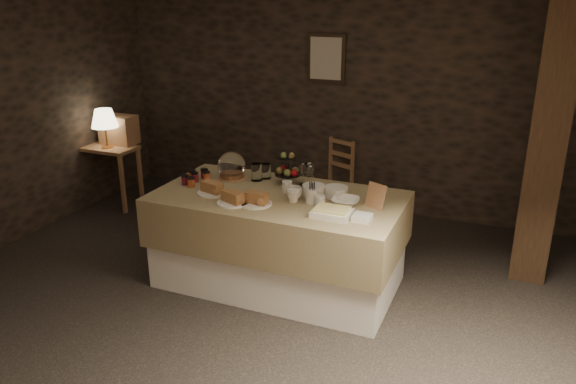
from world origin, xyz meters
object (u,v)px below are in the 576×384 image
at_px(wine_rack, 119,129).
at_px(timber_column, 548,138).
at_px(buffet_table, 278,233).
at_px(chair, 334,179).
at_px(fruit_stand, 288,170).
at_px(table_lamp, 104,119).
at_px(console_table, 108,157).

xyz_separation_m(wine_rack, timber_column, (4.66, -0.15, 0.39)).
bearing_deg(buffet_table, chair, 94.00).
bearing_deg(fruit_stand, buffet_table, -82.25).
height_order(table_lamp, timber_column, timber_column).
distance_m(buffet_table, console_table, 2.84).
bearing_deg(console_table, wine_rack, 74.48).
height_order(table_lamp, wine_rack, table_lamp).
bearing_deg(wine_rack, timber_column, -1.89).
bearing_deg(table_lamp, timber_column, 0.94).
xyz_separation_m(buffet_table, table_lamp, (-2.61, 0.94, 0.60)).
relative_size(console_table, fruit_stand, 2.26).
distance_m(timber_column, fruit_stand, 2.24).
height_order(buffet_table, console_table, buffet_table).
xyz_separation_m(table_lamp, timber_column, (4.66, 0.08, 0.22)).
xyz_separation_m(console_table, wine_rack, (0.05, 0.18, 0.30)).
distance_m(table_lamp, chair, 2.76).
bearing_deg(wine_rack, chair, 17.22).
relative_size(timber_column, fruit_stand, 7.97).
bearing_deg(timber_column, console_table, -179.68).
relative_size(buffet_table, console_table, 2.86).
height_order(console_table, wine_rack, wine_rack).
relative_size(console_table, wine_rack, 1.76).
distance_m(buffet_table, table_lamp, 2.84).
height_order(console_table, fruit_stand, fruit_stand).
distance_m(buffet_table, chair, 1.95).
height_order(buffet_table, wine_rack, wine_rack).
distance_m(wine_rack, fruit_stand, 2.71).
bearing_deg(chair, wine_rack, -140.96).
xyz_separation_m(buffet_table, wine_rack, (-2.61, 1.17, 0.43)).
bearing_deg(fruit_stand, console_table, 165.40).
distance_m(console_table, wine_rack, 0.35).
height_order(buffet_table, timber_column, timber_column).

